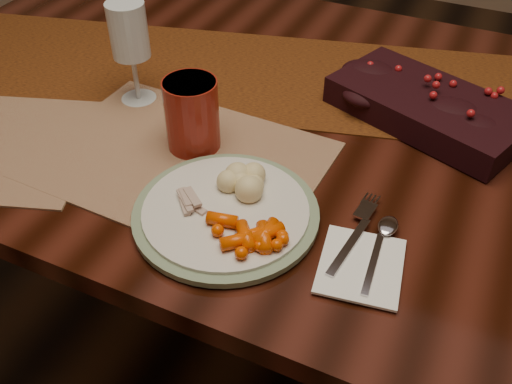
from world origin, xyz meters
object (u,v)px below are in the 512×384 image
at_px(turkey_shreds, 185,203).
at_px(wine_glass, 132,54).
at_px(placemat_main, 180,160).
at_px(baby_carrots, 252,226).
at_px(mashed_potatoes, 241,175).
at_px(napkin, 361,266).
at_px(red_cup, 192,115).
at_px(dinner_plate, 226,212).
at_px(centerpiece, 429,103).
at_px(dining_table, 310,254).

distance_m(turkey_shreds, wine_glass, 0.35).
height_order(placemat_main, baby_carrots, baby_carrots).
relative_size(mashed_potatoes, napkin, 0.64).
xyz_separation_m(napkin, red_cup, (-0.34, 0.15, 0.06)).
xyz_separation_m(dinner_plate, mashed_potatoes, (-0.00, 0.05, 0.03)).
xyz_separation_m(dinner_plate, red_cup, (-0.13, 0.14, 0.05)).
relative_size(centerpiece, baby_carrots, 3.10).
relative_size(centerpiece, napkin, 2.68).
bearing_deg(dining_table, mashed_potatoes, -98.54).
xyz_separation_m(centerpiece, red_cup, (-0.34, -0.25, 0.03)).
bearing_deg(wine_glass, placemat_main, -37.76).
relative_size(mashed_potatoes, wine_glass, 0.42).
relative_size(placemat_main, baby_carrots, 4.17).
height_order(mashed_potatoes, turkey_shreds, mashed_potatoes).
relative_size(dining_table, turkey_shreds, 28.03).
relative_size(dining_table, dinner_plate, 6.47).
relative_size(centerpiece, wine_glass, 1.78).
distance_m(dining_table, centerpiece, 0.45).
distance_m(placemat_main, mashed_potatoes, 0.14).
bearing_deg(dinner_plate, mashed_potatoes, 91.23).
relative_size(turkey_shreds, red_cup, 0.52).
bearing_deg(placemat_main, wine_glass, 144.63).
bearing_deg(turkey_shreds, red_cup, 115.37).
distance_m(baby_carrots, mashed_potatoes, 0.10).
xyz_separation_m(mashed_potatoes, napkin, (0.21, -0.07, -0.04)).
relative_size(baby_carrots, napkin, 0.86).
xyz_separation_m(mashed_potatoes, wine_glass, (-0.30, 0.17, 0.05)).
bearing_deg(wine_glass, centerpiece, 17.38).
height_order(placemat_main, turkey_shreds, turkey_shreds).
distance_m(turkey_shreds, red_cup, 0.18).
relative_size(placemat_main, mashed_potatoes, 5.66).
bearing_deg(red_cup, dinner_plate, -46.11).
xyz_separation_m(placemat_main, wine_glass, (-0.17, 0.13, 0.09)).
distance_m(mashed_potatoes, red_cup, 0.15).
relative_size(dinner_plate, wine_glass, 1.44).
bearing_deg(placemat_main, dinner_plate, -32.02).
bearing_deg(baby_carrots, mashed_potatoes, 125.44).
bearing_deg(baby_carrots, dinner_plate, 155.05).
bearing_deg(red_cup, dining_table, 47.07).
distance_m(baby_carrots, turkey_shreds, 0.11).
relative_size(dinner_plate, turkey_shreds, 4.34).
distance_m(centerpiece, turkey_shreds, 0.49).
distance_m(mashed_potatoes, turkey_shreds, 0.09).
height_order(baby_carrots, turkey_shreds, baby_carrots).
distance_m(placemat_main, turkey_shreds, 0.14).
xyz_separation_m(baby_carrots, napkin, (0.16, 0.01, -0.02)).
bearing_deg(dining_table, centerpiece, 21.04).
height_order(mashed_potatoes, napkin, mashed_potatoes).
height_order(placemat_main, mashed_potatoes, mashed_potatoes).
height_order(napkin, red_cup, red_cup).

